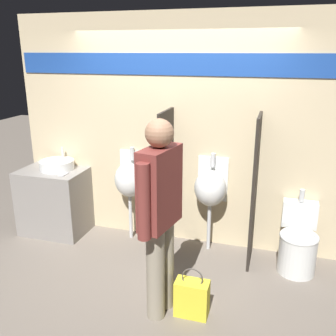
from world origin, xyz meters
name	(u,v)px	position (x,y,z in m)	size (l,w,h in m)	color
ground_plane	(164,260)	(0.00, 0.00, 0.00)	(16.00, 16.00, 0.00)	#70665B
display_wall	(179,132)	(0.00, 0.60, 1.36)	(4.06, 0.07, 2.70)	beige
sink_counter	(54,201)	(-1.57, 0.29, 0.42)	(0.82, 0.56, 0.84)	gray
sink_basin	(57,165)	(-1.52, 0.35, 0.90)	(0.43, 0.43, 0.26)	silver
cell_phone	(64,174)	(-1.32, 0.18, 0.85)	(0.07, 0.14, 0.01)	#B7B7BC
divider_near_counter	(166,182)	(-0.06, 0.30, 0.83)	(0.03, 0.53, 1.66)	#28231E
divider_mid	(254,191)	(0.93, 0.30, 0.83)	(0.03, 0.53, 1.66)	#28231E
urinal_near_counter	(130,180)	(-0.56, 0.42, 0.77)	(0.37, 0.32, 1.16)	silver
urinal_far	(210,188)	(0.43, 0.42, 0.77)	(0.37, 0.32, 1.16)	silver
toilet	(298,245)	(1.43, 0.25, 0.29)	(0.40, 0.57, 0.85)	silver
person_in_vest	(160,212)	(0.23, -0.82, 0.98)	(0.28, 0.61, 1.78)	gray
shopping_bag	(192,298)	(0.51, -0.80, 0.17)	(0.30, 0.17, 0.47)	yellow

